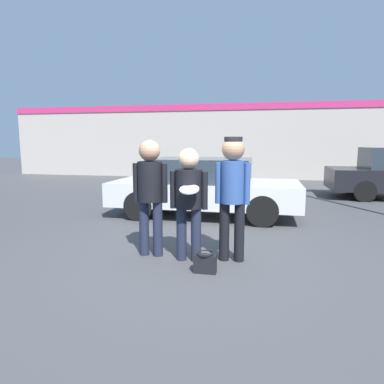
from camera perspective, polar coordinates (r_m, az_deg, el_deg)
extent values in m
plane|color=#3F3F42|center=(5.23, -0.18, -11.12)|extent=(56.00, 56.00, 0.00)
cube|color=#B2A89E|center=(16.46, 8.52, 8.33)|extent=(24.00, 0.18, 3.52)
cube|color=#CC2D6B|center=(16.43, 8.62, 13.95)|extent=(24.00, 0.04, 0.30)
cylinder|color=#1E2338|center=(5.36, -7.98, -5.96)|extent=(0.15, 0.15, 0.85)
cylinder|color=#1E2338|center=(5.29, -5.73, -6.12)|extent=(0.15, 0.15, 0.85)
cylinder|color=black|center=(5.19, -7.00, 1.76)|extent=(0.37, 0.37, 0.60)
cylinder|color=black|center=(5.27, -9.32, 1.58)|extent=(0.09, 0.09, 0.59)
cylinder|color=black|center=(5.12, -4.60, 1.47)|extent=(0.09, 0.09, 0.59)
sphere|color=tan|center=(5.16, -7.09, 6.85)|extent=(0.32, 0.32, 0.32)
cylinder|color=#1E2338|center=(5.10, -1.76, -6.97)|extent=(0.15, 0.15, 0.79)
cylinder|color=#1E2338|center=(5.05, 0.68, -7.11)|extent=(0.15, 0.15, 0.79)
cylinder|color=black|center=(4.94, -0.55, 0.56)|extent=(0.39, 0.39, 0.56)
cylinder|color=black|center=(4.99, -3.18, 0.39)|extent=(0.09, 0.09, 0.55)
cylinder|color=black|center=(4.89, 2.12, 0.23)|extent=(0.09, 0.09, 0.55)
sphere|color=#DBB28E|center=(4.90, -0.56, 5.55)|extent=(0.30, 0.30, 0.30)
cylinder|color=white|center=(4.65, -0.45, 0.43)|extent=(0.27, 0.26, 0.10)
cylinder|color=black|center=(5.10, 5.40, -6.58)|extent=(0.15, 0.15, 0.87)
cylinder|color=black|center=(5.08, 7.88, -6.68)|extent=(0.15, 0.15, 0.87)
cylinder|color=#2D4C8C|center=(4.95, 6.78, 1.68)|extent=(0.33, 0.33, 0.61)
cylinder|color=#2D4C8C|center=(4.97, 4.41, 1.50)|extent=(0.09, 0.09, 0.60)
cylinder|color=#2D4C8C|center=(4.94, 9.17, 1.37)|extent=(0.09, 0.09, 0.60)
sphere|color=tan|center=(4.92, 6.88, 7.12)|extent=(0.32, 0.32, 0.32)
cylinder|color=black|center=(4.92, 6.91, 8.78)|extent=(0.26, 0.26, 0.06)
cube|color=silver|center=(8.14, 2.22, -0.08)|extent=(4.36, 1.89, 0.54)
cube|color=#28333D|center=(8.09, 1.64, 3.72)|extent=(2.27, 1.62, 0.54)
cylinder|color=black|center=(8.89, 11.78, -0.97)|extent=(0.66, 0.22, 0.66)
cylinder|color=black|center=(7.23, 11.68, -3.10)|extent=(0.66, 0.22, 0.66)
cylinder|color=black|center=(9.30, -5.12, -0.42)|extent=(0.66, 0.22, 0.66)
cylinder|color=black|center=(7.73, -8.81, -2.28)|extent=(0.66, 0.22, 0.66)
cylinder|color=black|center=(12.83, 24.96, 1.17)|extent=(0.62, 0.22, 0.62)
cylinder|color=black|center=(11.22, 26.82, 0.13)|extent=(0.62, 0.22, 0.62)
sphere|color=#387A3D|center=(16.31, -2.20, 3.91)|extent=(0.95, 0.95, 0.95)
cube|color=black|center=(4.69, 2.21, -11.85)|extent=(0.30, 0.14, 0.25)
torus|color=black|center=(4.64, 2.23, -10.07)|extent=(0.23, 0.23, 0.02)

